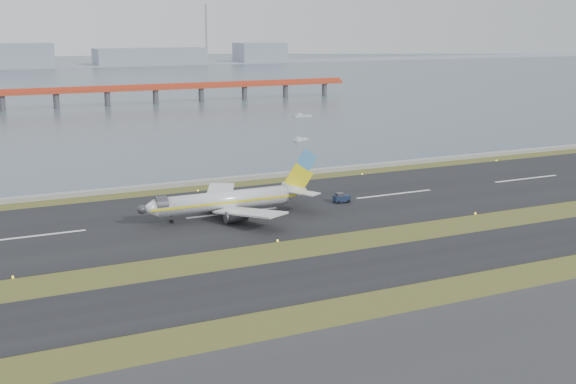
% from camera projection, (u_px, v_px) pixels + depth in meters
% --- Properties ---
extents(ground, '(1000.00, 1000.00, 0.00)m').
position_uv_depth(ground, '(296.00, 254.00, 123.52)').
color(ground, '#3E491A').
rests_on(ground, ground).
extents(taxiway_strip, '(1000.00, 18.00, 0.10)m').
position_uv_depth(taxiway_strip, '(329.00, 275.00, 112.95)').
color(taxiway_strip, black).
rests_on(taxiway_strip, ground).
extents(runway_strip, '(1000.00, 45.00, 0.10)m').
position_uv_depth(runway_strip, '(233.00, 213.00, 149.90)').
color(runway_strip, black).
rests_on(runway_strip, ground).
extents(seawall, '(1000.00, 2.50, 1.00)m').
position_uv_depth(seawall, '(188.00, 183.00, 176.19)').
color(seawall, gray).
rests_on(seawall, ground).
extents(bay_water, '(1400.00, 800.00, 1.30)m').
position_uv_depth(bay_water, '(20.00, 79.00, 528.18)').
color(bay_water, '#485567').
rests_on(bay_water, ground).
extents(red_pier, '(260.00, 5.00, 10.20)m').
position_uv_depth(red_pier, '(107.00, 91.00, 350.18)').
color(red_pier, '#BE3D20').
rests_on(red_pier, ground).
extents(far_shoreline, '(1400.00, 80.00, 60.50)m').
position_uv_depth(far_shoreline, '(18.00, 61.00, 673.28)').
color(far_shoreline, '#8A94A3').
rests_on(far_shoreline, ground).
extents(airliner, '(38.52, 32.89, 12.80)m').
position_uv_depth(airliner, '(231.00, 200.00, 146.70)').
color(airliner, silver).
rests_on(airliner, ground).
extents(pushback_tug, '(3.62, 2.27, 2.25)m').
position_uv_depth(pushback_tug, '(341.00, 198.00, 158.62)').
color(pushback_tug, '#15223B').
rests_on(pushback_tug, ground).
extents(workboat_near, '(6.23, 4.04, 1.45)m').
position_uv_depth(workboat_near, '(300.00, 140.00, 244.00)').
color(workboat_near, silver).
rests_on(workboat_near, ground).
extents(workboat_far, '(7.64, 3.41, 1.79)m').
position_uv_depth(workboat_far, '(302.00, 116.00, 307.11)').
color(workboat_far, silver).
rests_on(workboat_far, ground).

